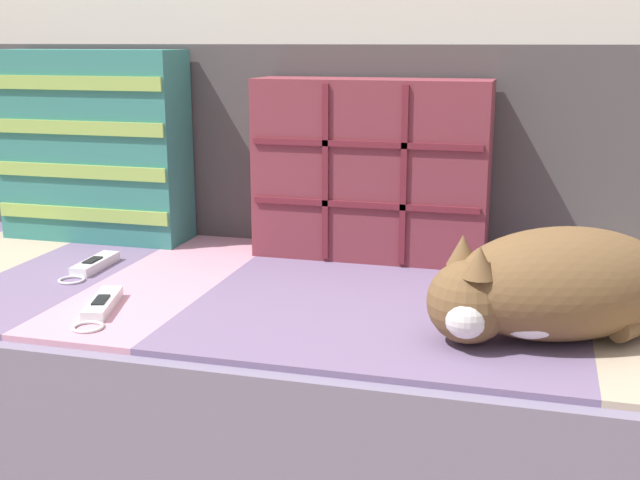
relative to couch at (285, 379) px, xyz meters
name	(u,v)px	position (x,y,z in m)	size (l,w,h in m)	color
couch	(285,379)	(0.00, 0.00, 0.00)	(2.05, 0.84, 0.39)	brown
sofa_backrest	(332,143)	(0.00, 0.35, 0.41)	(2.01, 0.14, 0.42)	#474242
throw_pillow_quilted	(371,170)	(0.12, 0.21, 0.38)	(0.47, 0.14, 0.36)	brown
throw_pillow_striped	(94,146)	(-0.50, 0.21, 0.41)	(0.41, 0.14, 0.41)	#337A70
sleeping_cat	(548,287)	(0.47, -0.19, 0.28)	(0.39, 0.32, 0.17)	brown
game_remote_near	(102,306)	(-0.23, -0.25, 0.21)	(0.09, 0.19, 0.02)	white
game_remote_far	(93,265)	(-0.38, -0.03, 0.21)	(0.05, 0.18, 0.02)	white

